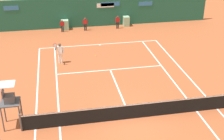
{
  "coord_description": "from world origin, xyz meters",
  "views": [
    {
      "loc": [
        -3.79,
        -14.12,
        10.25
      ],
      "look_at": [
        -0.18,
        4.75,
        0.8
      ],
      "focal_mm": 49.75,
      "sensor_mm": 36.0,
      "label": 1
    }
  ],
  "objects_px": {
    "ball_kid_right_post": "(118,21)",
    "tennis_ball_mid_court": "(95,56)",
    "ball_kid_centre_post": "(85,23)",
    "player_on_baseline": "(60,52)",
    "umpire_chair": "(9,100)",
    "ball_kid_left_post": "(62,25)"
  },
  "relations": [
    {
      "from": "ball_kid_right_post",
      "to": "tennis_ball_mid_court",
      "type": "distance_m",
      "value": 7.39
    },
    {
      "from": "umpire_chair",
      "to": "tennis_ball_mid_court",
      "type": "height_order",
      "value": "umpire_chair"
    },
    {
      "from": "tennis_ball_mid_court",
      "to": "ball_kid_right_post",
      "type": "bearing_deg",
      "value": 63.8
    },
    {
      "from": "ball_kid_left_post",
      "to": "tennis_ball_mid_court",
      "type": "height_order",
      "value": "ball_kid_left_post"
    },
    {
      "from": "player_on_baseline",
      "to": "tennis_ball_mid_court",
      "type": "bearing_deg",
      "value": -153.46
    },
    {
      "from": "player_on_baseline",
      "to": "tennis_ball_mid_court",
      "type": "distance_m",
      "value": 3.12
    },
    {
      "from": "umpire_chair",
      "to": "ball_kid_left_post",
      "type": "distance_m",
      "value": 15.58
    },
    {
      "from": "umpire_chair",
      "to": "ball_kid_centre_post",
      "type": "relative_size",
      "value": 1.95
    },
    {
      "from": "player_on_baseline",
      "to": "ball_kid_right_post",
      "type": "bearing_deg",
      "value": -119.31
    },
    {
      "from": "player_on_baseline",
      "to": "ball_kid_centre_post",
      "type": "distance_m",
      "value": 7.96
    },
    {
      "from": "umpire_chair",
      "to": "ball_kid_left_post",
      "type": "xyz_separation_m",
      "value": [
        3.37,
        15.18,
        -0.94
      ]
    },
    {
      "from": "ball_kid_left_post",
      "to": "tennis_ball_mid_court",
      "type": "xyz_separation_m",
      "value": [
        2.36,
        -6.6,
        -0.68
      ]
    },
    {
      "from": "ball_kid_centre_post",
      "to": "tennis_ball_mid_court",
      "type": "bearing_deg",
      "value": 94.63
    },
    {
      "from": "ball_kid_right_post",
      "to": "ball_kid_centre_post",
      "type": "height_order",
      "value": "ball_kid_right_post"
    },
    {
      "from": "ball_kid_centre_post",
      "to": "ball_kid_right_post",
      "type": "bearing_deg",
      "value": -175.89
    },
    {
      "from": "ball_kid_left_post",
      "to": "tennis_ball_mid_court",
      "type": "relative_size",
      "value": 18.23
    },
    {
      "from": "ball_kid_centre_post",
      "to": "umpire_chair",
      "type": "bearing_deg",
      "value": 73.64
    },
    {
      "from": "umpire_chair",
      "to": "ball_kid_right_post",
      "type": "relative_size",
      "value": 1.93
    },
    {
      "from": "tennis_ball_mid_court",
      "to": "player_on_baseline",
      "type": "bearing_deg",
      "value": -163.48
    },
    {
      "from": "ball_kid_left_post",
      "to": "ball_kid_centre_post",
      "type": "height_order",
      "value": "ball_kid_centre_post"
    },
    {
      "from": "player_on_baseline",
      "to": "ball_kid_right_post",
      "type": "xyz_separation_m",
      "value": [
        6.1,
        7.45,
        -0.21
      ]
    },
    {
      "from": "ball_kid_right_post",
      "to": "tennis_ball_mid_court",
      "type": "height_order",
      "value": "ball_kid_right_post"
    }
  ]
}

